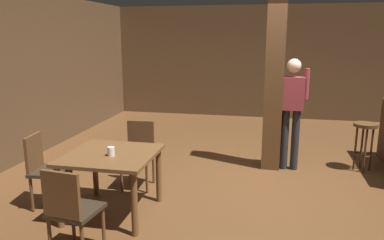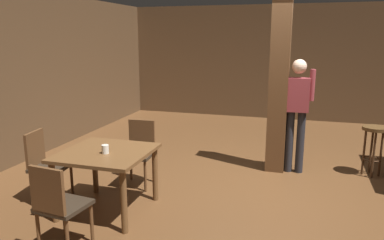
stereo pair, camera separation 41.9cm
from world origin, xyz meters
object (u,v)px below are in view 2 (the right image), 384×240
at_px(dining_table, 106,160).
at_px(bar_stool_near, 374,139).
at_px(napkin_cup, 105,149).
at_px(chair_west, 45,162).
at_px(chair_south, 58,203).
at_px(chair_north, 139,149).
at_px(standing_person, 297,108).

distance_m(dining_table, bar_stool_near, 3.86).
bearing_deg(napkin_cup, chair_west, 173.63).
bearing_deg(dining_table, bar_stool_near, 34.16).
distance_m(chair_south, bar_stool_near, 4.45).
distance_m(chair_north, napkin_cup, 1.00).
relative_size(dining_table, standing_person, 0.58).
relative_size(chair_north, napkin_cup, 8.86).
bearing_deg(chair_west, napkin_cup, -6.37).
bearing_deg(chair_south, dining_table, 90.34).
height_order(dining_table, standing_person, standing_person).
height_order(dining_table, napkin_cup, napkin_cup).
bearing_deg(chair_west, standing_person, 33.64).
xyz_separation_m(chair_west, standing_person, (2.96, 1.97, 0.50)).
relative_size(chair_west, chair_south, 1.00).
relative_size(chair_south, napkin_cup, 8.86).
distance_m(chair_north, bar_stool_near, 3.44).
height_order(chair_west, napkin_cup, chair_west).
bearing_deg(bar_stool_near, dining_table, -145.84).
distance_m(chair_south, standing_person, 3.62).
relative_size(dining_table, chair_south, 1.12).
distance_m(dining_table, standing_person, 2.91).
bearing_deg(chair_north, standing_person, 28.42).
height_order(chair_north, bar_stool_near, chair_north).
bearing_deg(bar_stool_near, chair_west, -152.27).
bearing_deg(dining_table, napkin_cup, -64.06).
bearing_deg(chair_south, chair_west, 132.87).
xyz_separation_m(chair_north, standing_person, (2.07, 1.12, 0.50)).
xyz_separation_m(chair_south, chair_north, (0.01, 1.81, 0.00)).
relative_size(chair_west, napkin_cup, 8.86).
xyz_separation_m(dining_table, standing_person, (2.08, 2.00, 0.38)).
height_order(dining_table, chair_north, chair_north).
distance_m(napkin_cup, bar_stool_near, 3.88).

